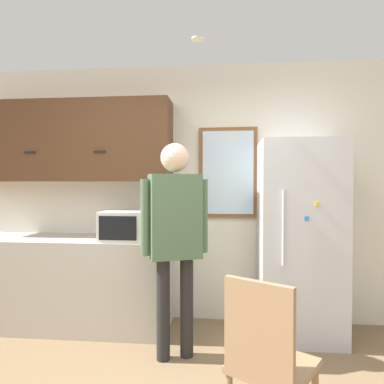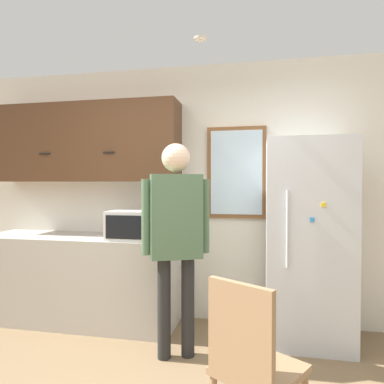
# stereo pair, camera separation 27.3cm
# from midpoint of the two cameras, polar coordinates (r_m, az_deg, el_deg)

# --- Properties ---
(back_wall) EXTENTS (6.00, 0.06, 2.70)m
(back_wall) POSITION_cam_midpoint_polar(r_m,az_deg,el_deg) (3.68, -3.06, -0.11)
(back_wall) COLOR silver
(back_wall) RESTS_ON ground_plane
(counter) EXTENTS (2.06, 0.64, 0.90)m
(counter) POSITION_cam_midpoint_polar(r_m,az_deg,el_deg) (3.84, -21.94, -13.73)
(counter) COLOR #BCB7AD
(counter) RESTS_ON ground_plane
(upper_cabinets) EXTENTS (2.06, 0.38, 0.83)m
(upper_cabinets) POSITION_cam_midpoint_polar(r_m,az_deg,el_deg) (3.86, -21.18, 7.84)
(upper_cabinets) COLOR #51331E
(microwave) EXTENTS (0.50, 0.38, 0.28)m
(microwave) POSITION_cam_midpoint_polar(r_m,az_deg,el_deg) (3.38, -12.90, -5.52)
(microwave) COLOR white
(microwave) RESTS_ON counter
(person) EXTENTS (0.53, 0.36, 1.78)m
(person) POSITION_cam_midpoint_polar(r_m,az_deg,el_deg) (2.83, -5.64, -5.83)
(person) COLOR black
(person) RESTS_ON ground_plane
(refrigerator) EXTENTS (0.74, 0.67, 1.84)m
(refrigerator) POSITION_cam_midpoint_polar(r_m,az_deg,el_deg) (3.37, 15.25, -7.60)
(refrigerator) COLOR silver
(refrigerator) RESTS_ON ground_plane
(chair) EXTENTS (0.58, 0.58, 0.94)m
(chair) POSITION_cam_midpoint_polar(r_m,az_deg,el_deg) (2.08, 8.30, -25.49)
(chair) COLOR #997551
(chair) RESTS_ON ground_plane
(window) EXTENTS (0.61, 0.05, 0.95)m
(window) POSITION_cam_midpoint_polar(r_m,az_deg,el_deg) (3.60, 3.84, 3.24)
(window) COLOR brown
(ceiling_light) EXTENTS (0.11, 0.11, 0.01)m
(ceiling_light) POSITION_cam_midpoint_polar(r_m,az_deg,el_deg) (3.18, -1.69, 24.21)
(ceiling_light) COLOR white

